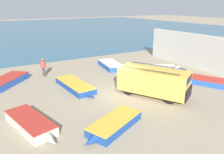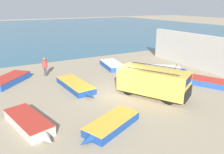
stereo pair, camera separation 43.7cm
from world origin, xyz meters
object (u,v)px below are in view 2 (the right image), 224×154
fishing_rowboat_4 (214,83)px  fishing_rowboat_5 (164,69)px  fishing_rowboat_6 (111,124)px  fisherman_1 (45,65)px  parked_van (153,81)px  fishing_rowboat_3 (29,123)px  fishing_rowboat_1 (10,79)px  fishing_rowboat_0 (76,85)px  fishing_rowboat_2 (113,65)px  fisherman_0 (177,72)px

fishing_rowboat_4 → fishing_rowboat_5: fishing_rowboat_5 is taller
fishing_rowboat_6 → fisherman_1: bearing=-108.7°
parked_van → fishing_rowboat_3: (-8.87, -0.27, -0.83)m
fishing_rowboat_1 → fishing_rowboat_6: 11.60m
fishing_rowboat_4 → fisherman_1: (-11.76, 9.66, 0.81)m
fishing_rowboat_0 → fishing_rowboat_5: fishing_rowboat_5 is taller
fishing_rowboat_2 → fishing_rowboat_6: (-6.03, -10.65, -0.02)m
fishing_rowboat_0 → fishing_rowboat_3: bearing=-49.2°
fishing_rowboat_4 → fisherman_1: fisherman_1 is taller
fishing_rowboat_6 → fishing_rowboat_5: bearing=-169.4°
fishing_rowboat_0 → fishing_rowboat_2: fishing_rowboat_2 is taller
fishing_rowboat_0 → fisherman_0: (8.05, -3.06, 0.80)m
fishing_rowboat_0 → fishing_rowboat_1: 6.13m
fishing_rowboat_0 → fishing_rowboat_2: size_ratio=1.16×
parked_van → fishing_rowboat_4: (5.80, -0.89, -0.87)m
fishing_rowboat_6 → fishing_rowboat_2: bearing=-143.2°
fishing_rowboat_1 → fishing_rowboat_3: (0.26, -8.56, -0.00)m
fishing_rowboat_0 → fishing_rowboat_4: size_ratio=1.17×
fishing_rowboat_2 → fisherman_0: bearing=27.7°
fishing_rowboat_0 → fishing_rowboat_5: (9.44, -0.03, 0.04)m
parked_van → fishing_rowboat_4: size_ratio=1.16×
fishing_rowboat_0 → fishing_rowboat_6: bearing=-8.9°
parked_van → fishing_rowboat_4: bearing=52.0°
fishing_rowboat_0 → fisherman_1: (-1.41, 4.54, 0.82)m
fishing_rowboat_0 → fishing_rowboat_6: fishing_rowboat_6 is taller
fishing_rowboat_1 → fishing_rowboat_2: bearing=-48.0°
fishing_rowboat_2 → fisherman_1: fisherman_1 is taller
fishing_rowboat_0 → parked_van: bearing=41.8°
parked_van → fishing_rowboat_1: bearing=-161.6°
fishing_rowboat_5 → fishing_rowboat_6: size_ratio=0.93×
fishing_rowboat_3 → fisherman_1: bearing=147.7°
fishing_rowboat_2 → parked_van: bearing=0.8°
fishing_rowboat_2 → fishing_rowboat_3: fishing_rowboat_3 is taller
fishing_rowboat_3 → fisherman_0: bearing=82.2°
fishing_rowboat_0 → fishing_rowboat_1: fishing_rowboat_1 is taller
fishing_rowboat_2 → fishing_rowboat_4: size_ratio=1.00×
fishing_rowboat_2 → fishing_rowboat_6: fishing_rowboat_2 is taller
fishing_rowboat_4 → fishing_rowboat_3: bearing=-119.2°
fishing_rowboat_0 → fishing_rowboat_2: bearing=119.4°
parked_van → fishing_rowboat_3: size_ratio=1.17×
parked_van → fisherman_0: (3.51, 1.17, -0.08)m
fisherman_0 → fishing_rowboat_5: bearing=160.6°
parked_van → fishing_rowboat_2: 8.22m
fishing_rowboat_5 → fisherman_1: 11.80m
fishing_rowboat_6 → fisherman_0: fisherman_0 is taller
fishing_rowboat_2 → fishing_rowboat_0: bearing=-47.0°
fishing_rowboat_4 → fishing_rowboat_0: bearing=-143.1°
fishing_rowboat_0 → fishing_rowboat_6: 6.77m
fisherman_0 → fishing_rowboat_0: bearing=-105.6°
fishing_rowboat_3 → fisherman_1: size_ratio=2.62×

